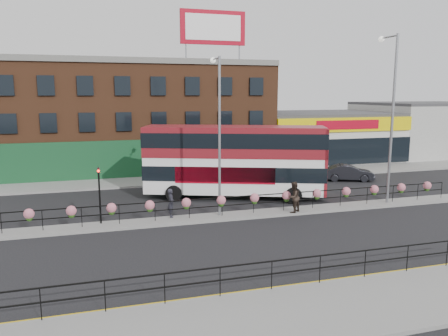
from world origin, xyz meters
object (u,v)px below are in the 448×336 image
object	(u,v)px
double_decker_bus	(235,154)
lamp_column_east	(390,105)
pedestrian_b	(293,197)
lamp_column_west	(218,123)
pedestrian_a	(171,203)
car	(348,173)

from	to	relation	value
double_decker_bus	lamp_column_east	bearing A→B (deg)	-26.12
lamp_column_east	double_decker_bus	bearing A→B (deg)	153.88
pedestrian_b	lamp_column_west	size ratio (longest dim) A/B	0.20
pedestrian_a	double_decker_bus	bearing A→B (deg)	-46.31
double_decker_bus	lamp_column_west	distance (m)	5.57
car	lamp_column_west	size ratio (longest dim) A/B	0.47
lamp_column_west	lamp_column_east	world-z (taller)	lamp_column_east
pedestrian_a	lamp_column_west	xyz separation A→B (m)	(2.87, -0.16, 4.68)
pedestrian_b	lamp_column_east	bearing A→B (deg)	154.75
double_decker_bus	lamp_column_east	world-z (taller)	lamp_column_east
double_decker_bus	pedestrian_a	xyz separation A→B (m)	(-5.29, -4.16, -2.13)
lamp_column_west	lamp_column_east	size ratio (longest dim) A/B	0.85
car	lamp_column_east	distance (m)	9.90
car	pedestrian_b	bearing A→B (deg)	153.12
lamp_column_west	lamp_column_east	bearing A→B (deg)	-0.93
pedestrian_a	lamp_column_east	size ratio (longest dim) A/B	0.16
car	pedestrian_a	xyz separation A→B (m)	(-16.48, -7.29, 0.32)
pedestrian_a	lamp_column_west	bearing A→B (deg)	-87.67
double_decker_bus	pedestrian_b	world-z (taller)	double_decker_bus
lamp_column_west	car	bearing A→B (deg)	28.69
double_decker_bus	lamp_column_west	world-z (taller)	lamp_column_west
pedestrian_a	pedestrian_b	size ratio (longest dim) A/B	0.89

